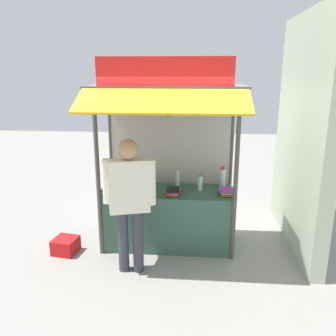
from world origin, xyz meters
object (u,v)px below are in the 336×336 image
water_bottle_far_right (200,183)px  banana_bunch_inner_left (135,111)px  magazine_stack_back_right (129,193)px  magazine_stack_back_left (107,191)px  magazine_stack_far_left (173,191)px  water_bottle_right (139,177)px  magazine_stack_center (227,192)px  water_bottle_front_right (132,178)px  water_bottle_front_left (222,178)px  banana_bunch_inner_right (115,110)px  plastic_crate (66,245)px  water_bottle_mid_left (178,179)px  vendor_person (129,195)px  banana_bunch_rightmost (169,111)px

water_bottle_far_right → banana_bunch_inner_left: (-0.85, -0.54, 1.11)m
magazine_stack_back_right → magazine_stack_back_left: size_ratio=1.16×
magazine_stack_far_left → banana_bunch_inner_left: (-0.47, -0.32, 1.18)m
water_bottle_right → magazine_stack_center: 1.35m
water_bottle_front_right → magazine_stack_back_right: size_ratio=1.07×
water_bottle_far_right → magazine_stack_back_right: size_ratio=0.84×
water_bottle_front_left → banana_bunch_inner_right: banana_bunch_inner_right is taller
banana_bunch_inner_right → banana_bunch_inner_left: (0.25, 0.00, -0.01)m
water_bottle_far_right → water_bottle_right: water_bottle_right is taller
water_bottle_right → plastic_crate: 1.47m
water_bottle_mid_left → water_bottle_right: 0.59m
water_bottle_mid_left → plastic_crate: water_bottle_mid_left is taller
water_bottle_front_left → magazine_stack_back_left: water_bottle_front_left is taller
water_bottle_far_right → water_bottle_front_right: (-1.02, 0.07, 0.03)m
magazine_stack_back_left → vendor_person: bearing=-52.5°
banana_bunch_rightmost → vendor_person: 1.16m
water_bottle_front_right → magazine_stack_back_right: bearing=-88.0°
water_bottle_front_right → plastic_crate: (-0.91, -0.54, -0.89)m
water_bottle_far_right → magazine_stack_center: bearing=-21.0°
water_bottle_far_right → magazine_stack_center: water_bottle_far_right is taller
banana_bunch_inner_right → banana_bunch_inner_left: size_ratio=0.95×
magazine_stack_far_left → banana_bunch_inner_left: banana_bunch_inner_left is taller
water_bottle_front_right → water_bottle_front_left: water_bottle_front_left is taller
banana_bunch_inner_left → plastic_crate: size_ratio=0.75×
water_bottle_right → magazine_stack_far_left: size_ratio=0.97×
magazine_stack_back_right → plastic_crate: 1.22m
magazine_stack_center → water_bottle_far_right: bearing=159.0°
water_bottle_far_right → banana_bunch_inner_left: banana_bunch_inner_left is taller
water_bottle_front_right → magazine_stack_center: 1.43m
magazine_stack_far_left → plastic_crate: size_ratio=0.94×
magazine_stack_far_left → water_bottle_mid_left: bearing=84.2°
magazine_stack_back_left → water_bottle_mid_left: bearing=25.1°
magazine_stack_back_right → banana_bunch_rightmost: 1.33m
magazine_stack_center → magazine_stack_back_left: bearing=-175.3°
water_bottle_right → banana_bunch_rightmost: 1.38m
magazine_stack_center → banana_bunch_rightmost: banana_bunch_rightmost is taller
water_bottle_front_right → water_bottle_front_left: (1.36, 0.10, 0.01)m
water_bottle_far_right → water_bottle_front_left: size_ratio=0.75×
water_bottle_far_right → banana_bunch_inner_left: size_ratio=0.99×
banana_bunch_inner_left → plastic_crate: 2.25m
magazine_stack_center → banana_bunch_inner_left: banana_bunch_inner_left is taller
magazine_stack_center → magazine_stack_back_right: bearing=-172.8°
water_bottle_right → vendor_person: (0.04, -1.00, 0.07)m
water_bottle_mid_left → magazine_stack_far_left: (-0.04, -0.39, -0.07)m
water_bottle_far_right → vendor_person: vendor_person is taller
water_bottle_right → water_bottle_front_left: (1.27, 0.02, 0.01)m
banana_bunch_rightmost → banana_bunch_inner_right: 0.68m
water_bottle_front_left → magazine_stack_back_right: (-1.35, -0.50, -0.11)m
water_bottle_front_right → banana_bunch_inner_left: size_ratio=1.26×
magazine_stack_far_left → vendor_person: 0.83m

